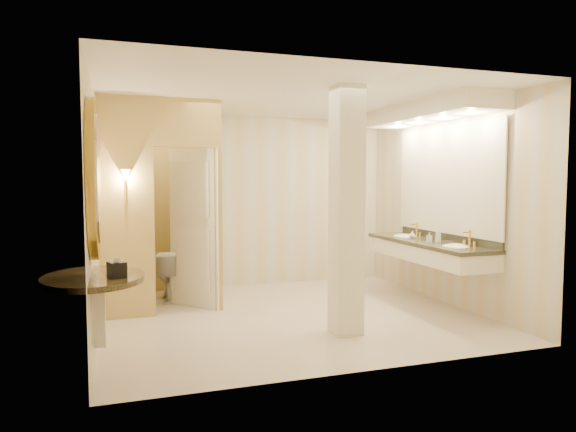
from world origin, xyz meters
name	(u,v)px	position (x,y,z in m)	size (l,w,h in m)	color
floor	(290,315)	(0.00, 0.00, 0.00)	(4.50, 4.50, 0.00)	beige
ceiling	(290,97)	(0.00, 0.00, 2.70)	(4.50, 4.50, 0.00)	white
wall_back	(251,201)	(0.00, 2.00, 1.35)	(4.50, 0.02, 2.70)	beige
wall_front	(363,220)	(0.00, -2.00, 1.35)	(4.50, 0.02, 2.70)	beige
wall_left	(96,211)	(-2.25, 0.00, 1.35)	(0.02, 4.00, 2.70)	beige
wall_right	(445,205)	(2.25, 0.00, 1.35)	(0.02, 4.00, 2.70)	beige
toilet_closet	(187,203)	(-1.14, 0.96, 1.39)	(1.50, 1.55, 2.70)	tan
wall_sconce	(126,177)	(-1.93, 0.43, 1.73)	(0.14, 0.14, 0.42)	gold
vanity	(431,185)	(1.98, -0.06, 1.63)	(0.75, 2.41, 2.09)	white
console_shelf	(94,221)	(-2.21, -1.34, 1.35)	(1.06, 1.06, 1.98)	black
pillar	(347,211)	(0.35, -0.90, 1.35)	(0.31, 0.31, 2.70)	white
tissue_box	(117,270)	(-2.04, -1.51, 0.94)	(0.13, 0.13, 0.13)	black
toilet	(170,275)	(-1.34, 1.35, 0.35)	(0.39, 0.69, 0.71)	white
soap_bottle_a	(429,237)	(1.87, -0.20, 0.94)	(0.06, 0.06, 0.13)	beige
soap_bottle_b	(412,234)	(1.90, 0.27, 0.93)	(0.08, 0.08, 0.10)	silver
soap_bottle_c	(438,235)	(1.92, -0.32, 0.98)	(0.08, 0.08, 0.20)	#C6B28C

